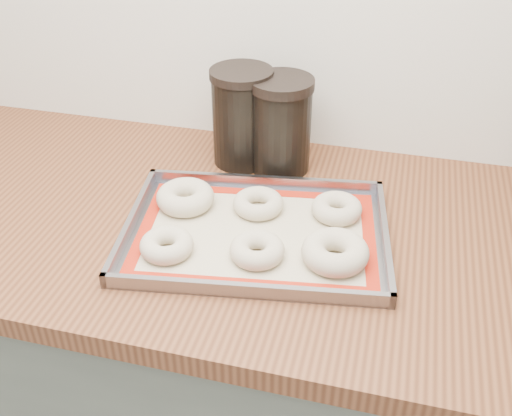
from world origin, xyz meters
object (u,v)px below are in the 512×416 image
(bagel_front_right, at_px, (335,252))
(canister_left, at_px, (242,117))
(bagel_front_mid, at_px, (257,250))
(bagel_front_left, at_px, (167,245))
(bagel_back_right, at_px, (337,208))
(baking_tray, at_px, (256,233))
(canister_mid, at_px, (281,125))
(bagel_back_mid, at_px, (258,203))
(bagel_back_left, at_px, (185,197))

(bagel_front_right, height_order, canister_left, canister_left)
(bagel_front_mid, relative_size, bagel_front_right, 0.82)
(bagel_front_left, xyz_separation_m, bagel_back_right, (0.26, 0.18, 0.00))
(baking_tray, distance_m, canister_left, 0.29)
(baking_tray, bearing_deg, canister_mid, 92.67)
(bagel_front_mid, height_order, canister_left, canister_left)
(baking_tray, distance_m, bagel_front_mid, 0.07)
(bagel_back_right, height_order, canister_left, canister_left)
(bagel_front_right, relative_size, canister_left, 0.55)
(baking_tray, distance_m, bagel_back_mid, 0.08)
(bagel_back_right, height_order, canister_mid, canister_mid)
(baking_tray, xyz_separation_m, bagel_back_right, (0.13, 0.09, 0.01))
(bagel_front_left, distance_m, bagel_front_right, 0.28)
(bagel_back_left, xyz_separation_m, canister_mid, (0.14, 0.19, 0.08))
(bagel_front_mid, bearing_deg, bagel_back_mid, 103.52)
(baking_tray, relative_size, bagel_front_mid, 5.45)
(bagel_back_left, bearing_deg, canister_left, 74.65)
(bagel_front_mid, relative_size, bagel_back_right, 1.00)
(bagel_front_left, bearing_deg, bagel_back_right, 34.44)
(bagel_front_left, distance_m, canister_mid, 0.36)
(baking_tray, xyz_separation_m, bagel_front_mid, (0.02, -0.06, 0.01))
(baking_tray, distance_m, bagel_front_right, 0.15)
(bagel_front_left, height_order, bagel_back_mid, bagel_front_left)
(baking_tray, relative_size, canister_left, 2.47)
(bagel_front_left, xyz_separation_m, bagel_back_mid, (0.12, 0.16, -0.00))
(bagel_front_right, bearing_deg, canister_mid, 118.65)
(bagel_back_left, height_order, canister_mid, canister_mid)
(bagel_front_right, height_order, canister_mid, canister_mid)
(bagel_front_right, xyz_separation_m, canister_left, (-0.24, 0.30, 0.08))
(bagel_front_mid, bearing_deg, bagel_back_left, 145.21)
(baking_tray, height_order, bagel_back_left, bagel_back_left)
(bagel_front_left, xyz_separation_m, bagel_front_right, (0.28, 0.05, 0.00))
(canister_mid, bearing_deg, bagel_front_mid, -84.48)
(bagel_front_left, distance_m, canister_left, 0.36)
(baking_tray, height_order, bagel_front_left, bagel_front_left)
(bagel_back_right, bearing_deg, canister_mid, 132.36)
(bagel_front_right, bearing_deg, baking_tray, 163.80)
(bagel_front_left, xyz_separation_m, canister_left, (0.04, 0.34, 0.08))
(canister_left, bearing_deg, bagel_front_right, -50.91)
(baking_tray, height_order, bagel_front_mid, bagel_front_mid)
(bagel_back_right, bearing_deg, bagel_back_left, -172.37)
(bagel_back_left, bearing_deg, canister_mid, 54.11)
(baking_tray, relative_size, bagel_back_right, 5.44)
(bagel_front_left, bearing_deg, bagel_back_mid, 53.92)
(bagel_front_mid, xyz_separation_m, bagel_back_mid, (-0.03, 0.14, -0.00))
(bagel_back_left, xyz_separation_m, bagel_back_mid, (0.14, 0.02, -0.00))
(bagel_back_left, height_order, bagel_back_right, bagel_back_left)
(bagel_front_mid, relative_size, canister_mid, 0.47)
(bagel_front_left, height_order, bagel_front_right, bagel_front_right)
(baking_tray, xyz_separation_m, bagel_back_mid, (-0.01, 0.07, 0.01))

